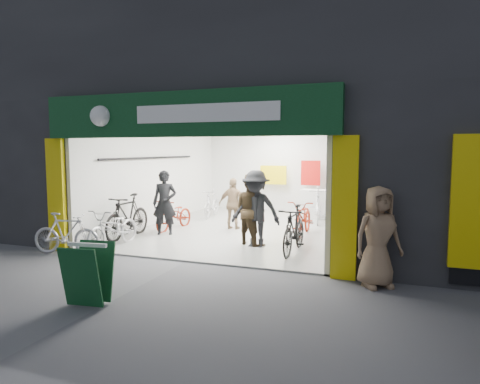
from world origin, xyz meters
The scene contains 16 objects.
ground centered at (0.00, 0.00, 0.00)m, with size 60.00×60.00×0.00m, color #56565B.
building centered at (0.91, 4.99, 4.31)m, with size 17.00×10.27×8.00m.
bike_left_front centered at (-2.20, 0.60, 0.48)m, with size 0.64×1.82×0.96m, color silver.
bike_left_midfront centered at (-2.50, 1.61, 0.59)m, with size 0.55×1.96×1.18m, color black.
bike_left_midback centered at (-1.92, 3.09, 0.45)m, with size 0.60×1.71×0.90m, color maroon.
bike_left_back centered at (-1.80, 5.51, 0.50)m, with size 0.47×1.68×1.01m, color silver.
bike_right_front centered at (1.98, 1.50, 0.55)m, with size 0.51×1.82×1.09m, color black.
bike_right_mid centered at (1.80, 3.49, 0.50)m, with size 0.66×1.91×1.00m, color maroon.
bike_right_back centered at (1.80, 5.73, 0.58)m, with size 0.54×1.93×1.16m, color #AAAAAE.
parked_bike centered at (-2.80, -0.30, 0.47)m, with size 0.44×1.57×0.95m, color silver.
customer_a centered at (-1.77, 2.28, 0.89)m, with size 0.65×0.43×1.79m, color black.
customer_b centered at (0.79, 1.97, 0.89)m, with size 0.86×0.67×1.77m, color #372919.
customer_c centered at (1.00, 1.75, 0.93)m, with size 1.20×0.69×1.86m, color black.
customer_d centered at (-0.30, 3.66, 0.76)m, with size 0.89×0.37×1.53m, color #8F7253.
pedestrian_near centered at (3.84, -0.30, 0.87)m, with size 0.85×0.55×1.74m, color #8F7053.
sandwich_board centered at (-0.20, -2.73, 0.51)m, with size 0.67×0.69×0.93m.
Camera 1 is at (4.08, -7.83, 2.35)m, focal length 32.00 mm.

